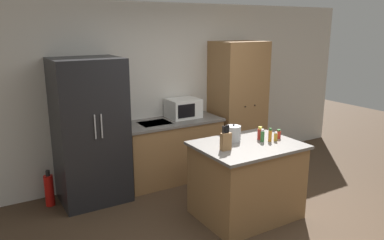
{
  "coord_description": "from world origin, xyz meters",
  "views": [
    {
      "loc": [
        -2.59,
        -2.74,
        2.27
      ],
      "look_at": [
        -0.11,
        1.4,
        1.05
      ],
      "focal_mm": 35.0,
      "sensor_mm": 36.0,
      "label": 1
    }
  ],
  "objects_px": {
    "pantry_cabinet": "(237,105)",
    "spice_bottle_tall_dark": "(270,135)",
    "spice_bottle_pale_salt": "(260,133)",
    "spice_bottle_amber_oil": "(279,134)",
    "spice_bottle_green_herb": "(262,136)",
    "fire_extinguisher": "(49,190)",
    "refrigerator": "(90,131)",
    "spice_bottle_short_red": "(276,137)",
    "kettle": "(233,133)",
    "knife_block": "(226,141)",
    "microwave": "(183,108)"
  },
  "relations": [
    {
      "from": "refrigerator",
      "to": "microwave",
      "type": "relative_size",
      "value": 4.01
    },
    {
      "from": "refrigerator",
      "to": "spice_bottle_amber_oil",
      "type": "height_order",
      "value": "refrigerator"
    },
    {
      "from": "refrigerator",
      "to": "microwave",
      "type": "height_order",
      "value": "refrigerator"
    },
    {
      "from": "pantry_cabinet",
      "to": "spice_bottle_tall_dark",
      "type": "height_order",
      "value": "pantry_cabinet"
    },
    {
      "from": "spice_bottle_pale_salt",
      "to": "kettle",
      "type": "xyz_separation_m",
      "value": [
        -0.31,
        0.12,
        0.02
      ]
    },
    {
      "from": "knife_block",
      "to": "refrigerator",
      "type": "bearing_deg",
      "value": 127.01
    },
    {
      "from": "microwave",
      "to": "fire_extinguisher",
      "type": "height_order",
      "value": "microwave"
    },
    {
      "from": "spice_bottle_tall_dark",
      "to": "spice_bottle_pale_salt",
      "type": "height_order",
      "value": "spice_bottle_tall_dark"
    },
    {
      "from": "refrigerator",
      "to": "fire_extinguisher",
      "type": "bearing_deg",
      "value": 170.39
    },
    {
      "from": "spice_bottle_tall_dark",
      "to": "refrigerator",
      "type": "bearing_deg",
      "value": 139.9
    },
    {
      "from": "pantry_cabinet",
      "to": "spice_bottle_amber_oil",
      "type": "height_order",
      "value": "pantry_cabinet"
    },
    {
      "from": "refrigerator",
      "to": "spice_bottle_amber_oil",
      "type": "distance_m",
      "value": 2.4
    },
    {
      "from": "knife_block",
      "to": "pantry_cabinet",
      "type": "bearing_deg",
      "value": 48.65
    },
    {
      "from": "spice_bottle_pale_salt",
      "to": "spice_bottle_short_red",
      "type": "bearing_deg",
      "value": -50.8
    },
    {
      "from": "refrigerator",
      "to": "spice_bottle_tall_dark",
      "type": "xyz_separation_m",
      "value": [
        1.75,
        -1.47,
        0.05
      ]
    },
    {
      "from": "spice_bottle_short_red",
      "to": "spice_bottle_tall_dark",
      "type": "bearing_deg",
      "value": 162.42
    },
    {
      "from": "refrigerator",
      "to": "spice_bottle_pale_salt",
      "type": "relative_size",
      "value": 11.82
    },
    {
      "from": "refrigerator",
      "to": "spice_bottle_short_red",
      "type": "relative_size",
      "value": 16.86
    },
    {
      "from": "knife_block",
      "to": "spice_bottle_short_red",
      "type": "bearing_deg",
      "value": -2.68
    },
    {
      "from": "refrigerator",
      "to": "spice_bottle_short_red",
      "type": "bearing_deg",
      "value": -39.41
    },
    {
      "from": "pantry_cabinet",
      "to": "spice_bottle_short_red",
      "type": "relative_size",
      "value": 18.19
    },
    {
      "from": "refrigerator",
      "to": "spice_bottle_green_herb",
      "type": "height_order",
      "value": "refrigerator"
    },
    {
      "from": "microwave",
      "to": "fire_extinguisher",
      "type": "distance_m",
      "value": 2.19
    },
    {
      "from": "fire_extinguisher",
      "to": "pantry_cabinet",
      "type": "bearing_deg",
      "value": -0.75
    },
    {
      "from": "knife_block",
      "to": "spice_bottle_pale_salt",
      "type": "relative_size",
      "value": 1.79
    },
    {
      "from": "spice_bottle_green_herb",
      "to": "kettle",
      "type": "bearing_deg",
      "value": 144.0
    },
    {
      "from": "spice_bottle_amber_oil",
      "to": "spice_bottle_pale_salt",
      "type": "height_order",
      "value": "spice_bottle_pale_salt"
    },
    {
      "from": "knife_block",
      "to": "spice_bottle_amber_oil",
      "type": "xyz_separation_m",
      "value": [
        0.82,
        0.03,
        -0.06
      ]
    },
    {
      "from": "spice_bottle_pale_salt",
      "to": "kettle",
      "type": "bearing_deg",
      "value": 159.32
    },
    {
      "from": "spice_bottle_tall_dark",
      "to": "spice_bottle_short_red",
      "type": "relative_size",
      "value": 1.47
    },
    {
      "from": "spice_bottle_pale_salt",
      "to": "pantry_cabinet",
      "type": "bearing_deg",
      "value": 62.27
    },
    {
      "from": "pantry_cabinet",
      "to": "fire_extinguisher",
      "type": "xyz_separation_m",
      "value": [
        -2.99,
        0.04,
        -0.8
      ]
    },
    {
      "from": "spice_bottle_tall_dark",
      "to": "fire_extinguisher",
      "type": "height_order",
      "value": "spice_bottle_tall_dark"
    },
    {
      "from": "spice_bottle_tall_dark",
      "to": "spice_bottle_short_red",
      "type": "bearing_deg",
      "value": -17.58
    },
    {
      "from": "knife_block",
      "to": "kettle",
      "type": "height_order",
      "value": "knife_block"
    },
    {
      "from": "spice_bottle_amber_oil",
      "to": "spice_bottle_green_herb",
      "type": "bearing_deg",
      "value": 179.49
    },
    {
      "from": "spice_bottle_green_herb",
      "to": "pantry_cabinet",
      "type": "bearing_deg",
      "value": 62.57
    },
    {
      "from": "spice_bottle_green_herb",
      "to": "kettle",
      "type": "distance_m",
      "value": 0.35
    },
    {
      "from": "spice_bottle_amber_oil",
      "to": "kettle",
      "type": "xyz_separation_m",
      "value": [
        -0.54,
        0.21,
        0.04
      ]
    },
    {
      "from": "spice_bottle_tall_dark",
      "to": "spice_bottle_short_red",
      "type": "xyz_separation_m",
      "value": [
        0.07,
        -0.02,
        -0.02
      ]
    },
    {
      "from": "pantry_cabinet",
      "to": "spice_bottle_pale_salt",
      "type": "height_order",
      "value": "pantry_cabinet"
    },
    {
      "from": "pantry_cabinet",
      "to": "knife_block",
      "type": "height_order",
      "value": "pantry_cabinet"
    },
    {
      "from": "knife_block",
      "to": "spice_bottle_amber_oil",
      "type": "height_order",
      "value": "knife_block"
    },
    {
      "from": "pantry_cabinet",
      "to": "kettle",
      "type": "bearing_deg",
      "value": -129.34
    },
    {
      "from": "knife_block",
      "to": "spice_bottle_pale_salt",
      "type": "distance_m",
      "value": 0.61
    },
    {
      "from": "microwave",
      "to": "fire_extinguisher",
      "type": "relative_size",
      "value": 0.98
    },
    {
      "from": "fire_extinguisher",
      "to": "spice_bottle_amber_oil",
      "type": "bearing_deg",
      "value": -31.66
    },
    {
      "from": "pantry_cabinet",
      "to": "microwave",
      "type": "xyz_separation_m",
      "value": [
        -0.96,
        0.09,
        0.04
      ]
    },
    {
      "from": "spice_bottle_green_herb",
      "to": "refrigerator",
      "type": "bearing_deg",
      "value": 139.3
    },
    {
      "from": "knife_block",
      "to": "kettle",
      "type": "relative_size",
      "value": 1.36
    }
  ]
}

